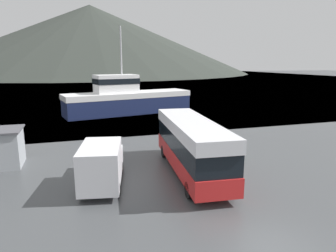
% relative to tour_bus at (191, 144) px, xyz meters
% --- Properties ---
extents(ground_plane, '(400.00, 400.00, 0.00)m').
position_rel_tour_bus_xyz_m(ground_plane, '(-0.03, -8.30, -1.91)').
color(ground_plane, '#424447').
extents(water_surface, '(240.00, 240.00, 0.00)m').
position_rel_tour_bus_xyz_m(water_surface, '(-0.03, 130.57, -1.91)').
color(water_surface, slate).
rests_on(water_surface, ground).
extents(hill_backdrop, '(199.78, 199.78, 42.49)m').
position_rel_tour_bus_xyz_m(hill_backdrop, '(4.92, 189.91, 19.33)').
color(hill_backdrop, '#2D332D').
rests_on(hill_backdrop, ground).
extents(tour_bus, '(3.48, 10.36, 3.42)m').
position_rel_tour_bus_xyz_m(tour_bus, '(0.00, 0.00, 0.00)').
color(tour_bus, red).
rests_on(tour_bus, ground).
extents(delivery_van, '(3.13, 5.86, 2.55)m').
position_rel_tour_bus_xyz_m(delivery_van, '(-5.63, -0.38, -0.58)').
color(delivery_van, silver).
rests_on(delivery_van, ground).
extents(fishing_boat, '(18.06, 7.83, 11.62)m').
position_rel_tour_bus_xyz_m(fishing_boat, '(-0.11, 23.92, 0.19)').
color(fishing_boat, '#19234C').
rests_on(fishing_boat, water_surface).
extents(storage_bin, '(1.36, 1.29, 1.05)m').
position_rel_tour_bus_xyz_m(storage_bin, '(3.27, 1.98, -1.38)').
color(storage_bin, '#287F3D').
rests_on(storage_bin, ground).
extents(dock_kiosk, '(2.58, 2.87, 2.59)m').
position_rel_tour_bus_xyz_m(dock_kiosk, '(-11.79, 4.99, -0.61)').
color(dock_kiosk, '#93999E').
rests_on(dock_kiosk, ground).
extents(mooring_bollard, '(0.29, 0.29, 0.75)m').
position_rel_tour_bus_xyz_m(mooring_bollard, '(6.14, 8.65, -1.51)').
color(mooring_bollard, '#4C4C51').
rests_on(mooring_bollard, ground).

